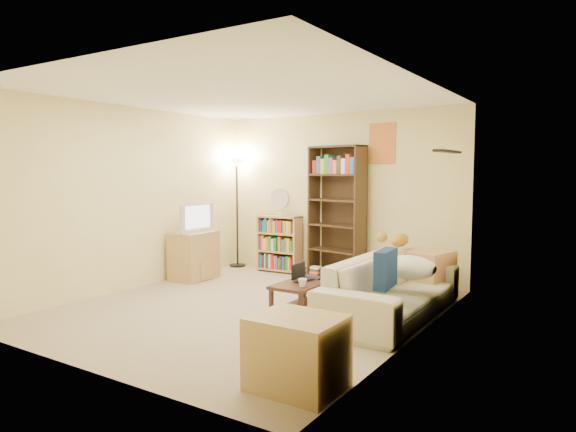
{
  "coord_description": "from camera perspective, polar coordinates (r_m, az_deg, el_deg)",
  "views": [
    {
      "loc": [
        3.59,
        -4.78,
        1.62
      ],
      "look_at": [
        0.08,
        0.71,
        1.05
      ],
      "focal_mm": 32.0,
      "sensor_mm": 36.0,
      "label": 1
    }
  ],
  "objects": [
    {
      "name": "room",
      "position": [
        5.98,
        -4.29,
        5.01
      ],
      "size": [
        4.5,
        4.54,
        2.52
      ],
      "color": "#C3B492",
      "rests_on": "ground"
    },
    {
      "name": "sofa",
      "position": [
        5.88,
        11.55,
        -7.78
      ],
      "size": [
        2.26,
        0.89,
        0.66
      ],
      "primitive_type": "imported",
      "rotation": [
        0.0,
        0.0,
        1.57
      ],
      "color": "beige",
      "rests_on": "ground"
    },
    {
      "name": "navy_pillow",
      "position": [
        5.33,
        10.8,
        -5.78
      ],
      "size": [
        0.17,
        0.44,
        0.39
      ],
      "primitive_type": "cube",
      "rotation": [
        0.0,
        0.0,
        1.67
      ],
      "color": "navy",
      "rests_on": "sofa"
    },
    {
      "name": "cream_blanket",
      "position": [
        5.83,
        13.29,
        -5.56
      ],
      "size": [
        0.61,
        0.43,
        0.26
      ],
      "primitive_type": "ellipsoid",
      "color": "white",
      "rests_on": "sofa"
    },
    {
      "name": "tabby_cat",
      "position": [
        6.71,
        11.96,
        -2.57
      ],
      "size": [
        0.52,
        0.18,
        0.18
      ],
      "color": "#C38729",
      "rests_on": "sofa"
    },
    {
      "name": "coffee_table",
      "position": [
        5.92,
        1.64,
        -8.66
      ],
      "size": [
        0.45,
        0.81,
        0.36
      ],
      "rotation": [
        0.0,
        0.0,
        -0.0
      ],
      "color": "#3F2018",
      "rests_on": "ground"
    },
    {
      "name": "laptop",
      "position": [
        5.94,
        2.12,
        -7.14
      ],
      "size": [
        0.4,
        0.33,
        0.03
      ],
      "primitive_type": "imported",
      "rotation": [
        0.0,
        0.0,
        1.37
      ],
      "color": "black",
      "rests_on": "coffee_table"
    },
    {
      "name": "laptop_screen",
      "position": [
        5.98,
        1.15,
        -6.12
      ],
      "size": [
        0.01,
        0.27,
        0.18
      ],
      "primitive_type": "cube",
      "rotation": [
        0.0,
        0.0,
        -0.0
      ],
      "color": "white",
      "rests_on": "laptop"
    },
    {
      "name": "mug",
      "position": [
        5.64,
        1.61,
        -7.44
      ],
      "size": [
        0.17,
        0.17,
        0.09
      ],
      "primitive_type": "imported",
      "rotation": [
        0.0,
        0.0,
        -0.37
      ],
      "color": "white",
      "rests_on": "coffee_table"
    },
    {
      "name": "tv_remote",
      "position": [
        6.07,
        3.7,
        -6.91
      ],
      "size": [
        0.08,
        0.15,
        0.02
      ],
      "primitive_type": "cube",
      "rotation": [
        0.0,
        0.0,
        0.3
      ],
      "color": "black",
      "rests_on": "coffee_table"
    },
    {
      "name": "tv_stand",
      "position": [
        7.84,
        -10.41,
        -4.34
      ],
      "size": [
        0.51,
        0.69,
        0.72
      ],
      "primitive_type": "cube",
      "rotation": [
        0.0,
        0.0,
        0.05
      ],
      "color": "tan",
      "rests_on": "ground"
    },
    {
      "name": "television",
      "position": [
        7.77,
        -10.48,
        -0.21
      ],
      "size": [
        0.74,
        0.16,
        0.42
      ],
      "primitive_type": "imported",
      "rotation": [
        0.0,
        0.0,
        1.62
      ],
      "color": "black",
      "rests_on": "tv_stand"
    },
    {
      "name": "tall_bookshelf",
      "position": [
        7.7,
        5.42,
        0.76
      ],
      "size": [
        0.94,
        0.46,
        2.0
      ],
      "rotation": [
        0.0,
        0.0,
        -0.19
      ],
      "color": "#3A2816",
      "rests_on": "ground"
    },
    {
      "name": "short_bookshelf",
      "position": [
        8.28,
        -0.95,
        -3.1
      ],
      "size": [
        0.72,
        0.32,
        0.91
      ],
      "rotation": [
        0.0,
        0.0,
        0.05
      ],
      "color": "tan",
      "rests_on": "ground"
    },
    {
      "name": "desk_fan",
      "position": [
        8.14,
        -0.83,
        1.63
      ],
      "size": [
        0.32,
        0.18,
        0.44
      ],
      "color": "silver",
      "rests_on": "short_bookshelf"
    },
    {
      "name": "floor_lamp",
      "position": [
        8.7,
        -5.71,
        3.94
      ],
      "size": [
        0.31,
        0.31,
        1.84
      ],
      "color": "black",
      "rests_on": "ground"
    },
    {
      "name": "side_table",
      "position": [
        6.73,
        15.1,
        -6.36
      ],
      "size": [
        0.67,
        0.67,
        0.63
      ],
      "primitive_type": "cube",
      "rotation": [
        0.0,
        0.0,
        -0.25
      ],
      "color": "tan",
      "rests_on": "ground"
    },
    {
      "name": "end_cabinet",
      "position": [
        3.95,
        1.04,
        -14.92
      ],
      "size": [
        0.66,
        0.55,
        0.55
      ],
      "primitive_type": "cube",
      "rotation": [
        0.0,
        0.0,
        -0.0
      ],
      "color": "tan",
      "rests_on": "ground"
    },
    {
      "name": "book_stacks",
      "position": [
        7.81,
        4.0,
        -6.33
      ],
      "size": [
        0.94,
        0.18,
        0.2
      ],
      "color": "red",
      "rests_on": "ground"
    }
  ]
}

